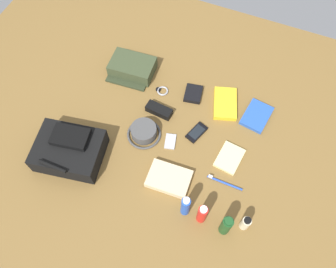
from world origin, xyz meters
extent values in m
cube|color=brown|center=(0.00, 0.00, -0.01)|extent=(2.64, 2.02, 0.02)
cube|color=black|center=(0.40, 0.27, 0.05)|extent=(0.35, 0.30, 0.11)
cube|color=black|center=(0.40, 0.23, 0.12)|extent=(0.19, 0.14, 0.03)
cylinder|color=black|center=(0.40, 0.39, 0.12)|extent=(0.14, 0.02, 0.02)
cube|color=#384228|center=(0.35, -0.32, 0.04)|extent=(0.25, 0.18, 0.08)
cube|color=#2C3520|center=(0.35, -0.23, 0.01)|extent=(0.23, 0.07, 0.01)
cylinder|color=#474747|center=(0.12, 0.03, 0.04)|extent=(0.13, 0.13, 0.06)
torus|color=#474747|center=(0.12, 0.03, 0.01)|extent=(0.18, 0.18, 0.01)
cylinder|color=beige|center=(-0.48, 0.28, 0.05)|extent=(0.04, 0.04, 0.09)
cylinder|color=black|center=(-0.48, 0.28, 0.10)|extent=(0.03, 0.03, 0.01)
cylinder|color=#19471E|center=(-0.41, 0.33, 0.07)|extent=(0.05, 0.05, 0.15)
cylinder|color=#19471E|center=(-0.41, 0.33, 0.15)|extent=(0.04, 0.04, 0.01)
cylinder|color=red|center=(-0.30, 0.32, 0.07)|extent=(0.04, 0.04, 0.14)
cylinder|color=silver|center=(-0.30, 0.32, 0.15)|extent=(0.03, 0.03, 0.01)
cylinder|color=blue|center=(-0.22, 0.32, 0.08)|extent=(0.04, 0.04, 0.15)
cylinder|color=silver|center=(-0.22, 0.32, 0.16)|extent=(0.03, 0.03, 0.01)
cube|color=blue|center=(-0.38, -0.29, 0.01)|extent=(0.15, 0.19, 0.02)
cube|color=white|center=(-0.38, -0.29, 0.01)|extent=(0.14, 0.18, 0.02)
cube|color=yellow|center=(-0.21, -0.30, 0.01)|extent=(0.17, 0.22, 0.03)
cube|color=white|center=(-0.21, -0.30, 0.01)|extent=(0.16, 0.21, 0.02)
cube|color=black|center=(-0.13, -0.08, 0.01)|extent=(0.09, 0.13, 0.01)
cube|color=black|center=(-0.13, -0.08, 0.01)|extent=(0.07, 0.09, 0.00)
cube|color=#B7B7BC|center=(-0.02, 0.02, 0.01)|extent=(0.07, 0.09, 0.01)
cylinder|color=silver|center=(-0.02, 0.00, 0.01)|extent=(0.03, 0.03, 0.00)
torus|color=#99999E|center=(0.14, -0.25, 0.01)|extent=(0.06, 0.06, 0.01)
cylinder|color=black|center=(0.16, -0.25, 0.01)|extent=(0.03, 0.03, 0.01)
cylinder|color=blue|center=(-0.34, 0.12, 0.01)|extent=(0.18, 0.01, 0.01)
cube|color=white|center=(-0.27, 0.12, 0.02)|extent=(0.02, 0.01, 0.01)
cube|color=black|center=(-0.03, -0.30, 0.01)|extent=(0.11, 0.12, 0.02)
cube|color=beige|center=(-0.33, -0.01, 0.01)|extent=(0.13, 0.16, 0.02)
cube|color=beige|center=(-0.09, 0.21, 0.02)|extent=(0.21, 0.15, 0.04)
cube|color=black|center=(0.10, -0.12, 0.02)|extent=(0.14, 0.07, 0.04)
camera|label=1|loc=(-0.31, 0.74, 1.54)|focal=36.36mm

